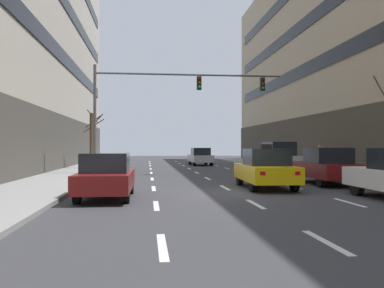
% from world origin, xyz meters
% --- Properties ---
extents(ground_plane, '(120.00, 120.00, 0.00)m').
position_xyz_m(ground_plane, '(0.00, 0.00, 0.00)').
color(ground_plane, '#38383D').
extents(sidewalk_left, '(3.60, 80.00, 0.14)m').
position_xyz_m(sidewalk_left, '(-7.91, 0.00, 0.07)').
color(sidewalk_left, gray).
rests_on(sidewalk_left, ground).
extents(lane_stripe_l1_s2, '(0.16, 2.00, 0.01)m').
position_xyz_m(lane_stripe_l1_s2, '(-3.06, -8.00, 0.00)').
color(lane_stripe_l1_s2, silver).
rests_on(lane_stripe_l1_s2, ground).
extents(lane_stripe_l1_s3, '(0.16, 2.00, 0.01)m').
position_xyz_m(lane_stripe_l1_s3, '(-3.06, -3.00, 0.00)').
color(lane_stripe_l1_s3, silver).
rests_on(lane_stripe_l1_s3, ground).
extents(lane_stripe_l1_s4, '(0.16, 2.00, 0.01)m').
position_xyz_m(lane_stripe_l1_s4, '(-3.06, 2.00, 0.00)').
color(lane_stripe_l1_s4, silver).
rests_on(lane_stripe_l1_s4, ground).
extents(lane_stripe_l1_s5, '(0.16, 2.00, 0.01)m').
position_xyz_m(lane_stripe_l1_s5, '(-3.06, 7.00, 0.00)').
color(lane_stripe_l1_s5, silver).
rests_on(lane_stripe_l1_s5, ground).
extents(lane_stripe_l1_s6, '(0.16, 2.00, 0.01)m').
position_xyz_m(lane_stripe_l1_s6, '(-3.06, 12.00, 0.00)').
color(lane_stripe_l1_s6, silver).
rests_on(lane_stripe_l1_s6, ground).
extents(lane_stripe_l1_s7, '(0.16, 2.00, 0.01)m').
position_xyz_m(lane_stripe_l1_s7, '(-3.06, 17.00, 0.00)').
color(lane_stripe_l1_s7, silver).
rests_on(lane_stripe_l1_s7, ground).
extents(lane_stripe_l1_s8, '(0.16, 2.00, 0.01)m').
position_xyz_m(lane_stripe_l1_s8, '(-3.06, 22.00, 0.00)').
color(lane_stripe_l1_s8, silver).
rests_on(lane_stripe_l1_s8, ground).
extents(lane_stripe_l1_s9, '(0.16, 2.00, 0.01)m').
position_xyz_m(lane_stripe_l1_s9, '(-3.06, 27.00, 0.00)').
color(lane_stripe_l1_s9, silver).
rests_on(lane_stripe_l1_s9, ground).
extents(lane_stripe_l1_s10, '(0.16, 2.00, 0.01)m').
position_xyz_m(lane_stripe_l1_s10, '(-3.06, 32.00, 0.00)').
color(lane_stripe_l1_s10, silver).
rests_on(lane_stripe_l1_s10, ground).
extents(lane_stripe_l2_s2, '(0.16, 2.00, 0.01)m').
position_xyz_m(lane_stripe_l2_s2, '(0.00, -8.00, 0.00)').
color(lane_stripe_l2_s2, silver).
rests_on(lane_stripe_l2_s2, ground).
extents(lane_stripe_l2_s3, '(0.16, 2.00, 0.01)m').
position_xyz_m(lane_stripe_l2_s3, '(0.00, -3.00, 0.00)').
color(lane_stripe_l2_s3, silver).
rests_on(lane_stripe_l2_s3, ground).
extents(lane_stripe_l2_s4, '(0.16, 2.00, 0.01)m').
position_xyz_m(lane_stripe_l2_s4, '(0.00, 2.00, 0.00)').
color(lane_stripe_l2_s4, silver).
rests_on(lane_stripe_l2_s4, ground).
extents(lane_stripe_l2_s5, '(0.16, 2.00, 0.01)m').
position_xyz_m(lane_stripe_l2_s5, '(0.00, 7.00, 0.00)').
color(lane_stripe_l2_s5, silver).
rests_on(lane_stripe_l2_s5, ground).
extents(lane_stripe_l2_s6, '(0.16, 2.00, 0.01)m').
position_xyz_m(lane_stripe_l2_s6, '(0.00, 12.00, 0.00)').
color(lane_stripe_l2_s6, silver).
rests_on(lane_stripe_l2_s6, ground).
extents(lane_stripe_l2_s7, '(0.16, 2.00, 0.01)m').
position_xyz_m(lane_stripe_l2_s7, '(0.00, 17.00, 0.00)').
color(lane_stripe_l2_s7, silver).
rests_on(lane_stripe_l2_s7, ground).
extents(lane_stripe_l2_s8, '(0.16, 2.00, 0.01)m').
position_xyz_m(lane_stripe_l2_s8, '(0.00, 22.00, 0.00)').
color(lane_stripe_l2_s8, silver).
rests_on(lane_stripe_l2_s8, ground).
extents(lane_stripe_l2_s9, '(0.16, 2.00, 0.01)m').
position_xyz_m(lane_stripe_l2_s9, '(0.00, 27.00, 0.00)').
color(lane_stripe_l2_s9, silver).
rests_on(lane_stripe_l2_s9, ground).
extents(lane_stripe_l2_s10, '(0.16, 2.00, 0.01)m').
position_xyz_m(lane_stripe_l2_s10, '(0.00, 32.00, 0.00)').
color(lane_stripe_l2_s10, silver).
rests_on(lane_stripe_l2_s10, ground).
extents(lane_stripe_l3_s3, '(0.16, 2.00, 0.01)m').
position_xyz_m(lane_stripe_l3_s3, '(3.06, -3.00, 0.00)').
color(lane_stripe_l3_s3, silver).
rests_on(lane_stripe_l3_s3, ground).
extents(lane_stripe_l3_s4, '(0.16, 2.00, 0.01)m').
position_xyz_m(lane_stripe_l3_s4, '(3.06, 2.00, 0.00)').
color(lane_stripe_l3_s4, silver).
rests_on(lane_stripe_l3_s4, ground).
extents(lane_stripe_l3_s5, '(0.16, 2.00, 0.01)m').
position_xyz_m(lane_stripe_l3_s5, '(3.06, 7.00, 0.00)').
color(lane_stripe_l3_s5, silver).
rests_on(lane_stripe_l3_s5, ground).
extents(lane_stripe_l3_s6, '(0.16, 2.00, 0.01)m').
position_xyz_m(lane_stripe_l3_s6, '(3.06, 12.00, 0.00)').
color(lane_stripe_l3_s6, silver).
rests_on(lane_stripe_l3_s6, ground).
extents(lane_stripe_l3_s7, '(0.16, 2.00, 0.01)m').
position_xyz_m(lane_stripe_l3_s7, '(3.06, 17.00, 0.00)').
color(lane_stripe_l3_s7, silver).
rests_on(lane_stripe_l3_s7, ground).
extents(lane_stripe_l3_s8, '(0.16, 2.00, 0.01)m').
position_xyz_m(lane_stripe_l3_s8, '(3.06, 22.00, 0.00)').
color(lane_stripe_l3_s8, silver).
rests_on(lane_stripe_l3_s8, ground).
extents(lane_stripe_l3_s9, '(0.16, 2.00, 0.01)m').
position_xyz_m(lane_stripe_l3_s9, '(3.06, 27.00, 0.00)').
color(lane_stripe_l3_s9, silver).
rests_on(lane_stripe_l3_s9, ground).
extents(lane_stripe_l3_s10, '(0.16, 2.00, 0.01)m').
position_xyz_m(lane_stripe_l3_s10, '(3.06, 32.00, 0.00)').
color(lane_stripe_l3_s10, silver).
rests_on(lane_stripe_l3_s10, ground).
extents(car_driving_0, '(1.79, 4.17, 1.56)m').
position_xyz_m(car_driving_0, '(-4.72, -1.17, 0.77)').
color(car_driving_0, black).
rests_on(car_driving_0, ground).
extents(taxi_driving_1, '(2.05, 4.57, 1.87)m').
position_xyz_m(taxi_driving_1, '(1.66, 1.51, 0.83)').
color(taxi_driving_1, black).
rests_on(taxi_driving_1, ground).
extents(car_driving_2, '(1.99, 4.43, 1.64)m').
position_xyz_m(car_driving_2, '(1.64, 22.56, 0.81)').
color(car_driving_2, black).
rests_on(car_driving_2, ground).
extents(car_parked_2, '(2.03, 4.64, 1.72)m').
position_xyz_m(car_parked_2, '(5.06, 3.03, 0.85)').
color(car_parked_2, black).
rests_on(car_parked_2, ground).
extents(car_parked_3, '(1.83, 4.28, 2.06)m').
position_xyz_m(car_parked_3, '(5.06, 10.05, 1.03)').
color(car_parked_3, black).
rests_on(car_parked_3, ground).
extents(traffic_signal_0, '(11.78, 0.35, 6.64)m').
position_xyz_m(traffic_signal_0, '(-2.35, 10.03, 4.98)').
color(traffic_signal_0, '#4C4C51').
rests_on(traffic_signal_0, sidewalk_left).
extents(street_tree_1, '(1.63, 1.47, 4.42)m').
position_xyz_m(street_tree_1, '(-7.54, 16.37, 2.37)').
color(street_tree_1, '#4C3823').
rests_on(street_tree_1, sidewalk_left).
extents(pedestrian_0, '(0.42, 0.38, 1.74)m').
position_xyz_m(pedestrian_0, '(7.42, 9.12, 1.15)').
color(pedestrian_0, brown).
rests_on(pedestrian_0, sidewalk_right).
extents(pedestrian_1, '(0.53, 0.22, 1.69)m').
position_xyz_m(pedestrian_1, '(8.71, 11.87, 1.12)').
color(pedestrian_1, '#383D59').
rests_on(pedestrian_1, sidewalk_right).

